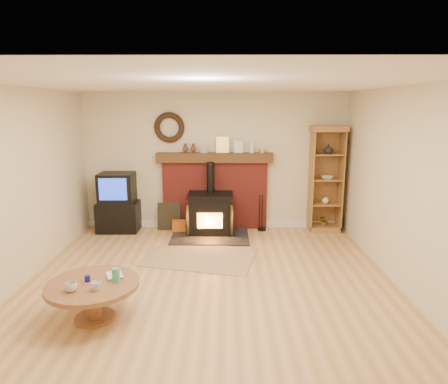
{
  "coord_description": "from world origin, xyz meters",
  "views": [
    {
      "loc": [
        0.23,
        -4.86,
        2.35
      ],
      "look_at": [
        0.19,
        1.0,
        1.08
      ],
      "focal_mm": 32.0,
      "sensor_mm": 36.0,
      "label": 1
    }
  ],
  "objects_px": {
    "wood_stove": "(210,214)",
    "tv_unit": "(118,203)",
    "coffee_table": "(93,290)",
    "curio_cabinet": "(326,179)"
  },
  "relations": [
    {
      "from": "wood_stove",
      "to": "tv_unit",
      "type": "height_order",
      "value": "wood_stove"
    },
    {
      "from": "wood_stove",
      "to": "coffee_table",
      "type": "bearing_deg",
      "value": -111.14
    },
    {
      "from": "tv_unit",
      "to": "curio_cabinet",
      "type": "distance_m",
      "value": 3.96
    },
    {
      "from": "wood_stove",
      "to": "coffee_table",
      "type": "distance_m",
      "value": 3.27
    },
    {
      "from": "wood_stove",
      "to": "coffee_table",
      "type": "relative_size",
      "value": 1.37
    },
    {
      "from": "curio_cabinet",
      "to": "wood_stove",
      "type": "bearing_deg",
      "value": -172.66
    },
    {
      "from": "curio_cabinet",
      "to": "coffee_table",
      "type": "xyz_separation_m",
      "value": [
        -3.35,
        -3.33,
        -0.64
      ]
    },
    {
      "from": "curio_cabinet",
      "to": "coffee_table",
      "type": "distance_m",
      "value": 4.77
    },
    {
      "from": "wood_stove",
      "to": "coffee_table",
      "type": "xyz_separation_m",
      "value": [
        -1.18,
        -3.05,
        -0.02
      ]
    },
    {
      "from": "wood_stove",
      "to": "curio_cabinet",
      "type": "xyz_separation_m",
      "value": [
        2.17,
        0.28,
        0.62
      ]
    }
  ]
}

